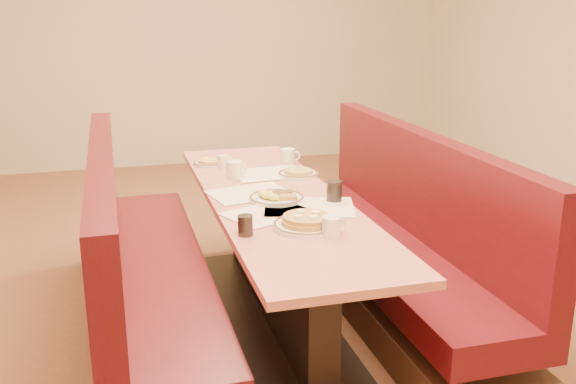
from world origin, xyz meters
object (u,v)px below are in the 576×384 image
object	(u,v)px
pancake_plate	(307,223)
booth_left	(142,277)
booth_right	(395,250)
soda_tumbler_mid	(334,191)
diner_table	(275,260)
eggs_plate	(276,197)
soda_tumbler_near	(245,225)
coffee_mug_a	(332,226)
coffee_mug_c	(289,156)
coffee_mug_d	(224,161)
coffee_mug_b	(235,169)

from	to	relation	value
pancake_plate	booth_left	bearing A→B (deg)	144.13
booth_right	soda_tumbler_mid	distance (m)	0.66
diner_table	eggs_plate	distance (m)	0.40
diner_table	booth_left	bearing A→B (deg)	180.00
diner_table	soda_tumbler_near	xyz separation A→B (m)	(-0.28, -0.56, 0.42)
booth_left	coffee_mug_a	world-z (taller)	booth_left
diner_table	coffee_mug_c	distance (m)	0.88
booth_right	eggs_plate	distance (m)	0.85
coffee_mug_a	diner_table	bearing A→B (deg)	85.14
coffee_mug_d	soda_tumbler_mid	xyz separation A→B (m)	(0.43, -0.90, 0.02)
coffee_mug_a	coffee_mug_d	xyz separation A→B (m)	(-0.24, 1.40, -0.01)
diner_table	coffee_mug_a	bearing A→B (deg)	-82.40
soda_tumbler_near	soda_tumbler_mid	xyz separation A→B (m)	(0.56, 0.38, 0.01)
coffee_mug_c	coffee_mug_d	bearing A→B (deg)	-156.23
coffee_mug_c	soda_tumbler_mid	distance (m)	0.90
pancake_plate	coffee_mug_a	size ratio (longest dim) A/B	2.63
pancake_plate	coffee_mug_a	bearing A→B (deg)	-61.88
soda_tumbler_near	pancake_plate	bearing A→B (deg)	4.05
coffee_mug_a	pancake_plate	bearing A→B (deg)	105.66
coffee_mug_c	coffee_mug_d	world-z (taller)	coffee_mug_c
diner_table	coffee_mug_d	distance (m)	0.85
pancake_plate	diner_table	bearing A→B (deg)	91.70
pancake_plate	soda_tumbler_mid	distance (m)	0.45
booth_left	booth_right	xyz separation A→B (m)	(1.46, 0.00, 0.00)
coffee_mug_c	diner_table	bearing A→B (deg)	-87.84
diner_table	coffee_mug_b	bearing A→B (deg)	106.84
pancake_plate	coffee_mug_c	distance (m)	1.29
coffee_mug_b	diner_table	bearing A→B (deg)	-92.99
booth_left	pancake_plate	bearing A→B (deg)	-35.87
eggs_plate	coffee_mug_b	size ratio (longest dim) A/B	2.20
booth_right	coffee_mug_c	distance (m)	0.96
soda_tumbler_mid	coffee_mug_c	bearing A→B (deg)	89.78
diner_table	soda_tumbler_near	size ratio (longest dim) A/B	26.41
soda_tumbler_near	coffee_mug_d	bearing A→B (deg)	84.26
booth_left	pancake_plate	size ratio (longest dim) A/B	7.82
coffee_mug_b	eggs_plate	bearing A→B (deg)	-96.91
coffee_mug_b	soda_tumbler_mid	world-z (taller)	soda_tumbler_mid
booth_left	pancake_plate	xyz separation A→B (m)	(0.75, -0.54, 0.41)
soda_tumbler_near	coffee_mug_c	bearing A→B (deg)	66.29
diner_table	soda_tumbler_mid	size ratio (longest dim) A/B	22.09
diner_table	coffee_mug_a	world-z (taller)	coffee_mug_a
pancake_plate	eggs_plate	xyz separation A→B (m)	(-0.03, 0.46, -0.01)
coffee_mug_c	booth_right	bearing A→B (deg)	-34.45
coffee_mug_c	soda_tumbler_mid	bearing A→B (deg)	-66.59
booth_right	coffee_mug_d	bearing A→B (deg)	140.84
eggs_plate	coffee_mug_c	size ratio (longest dim) A/B	2.43
coffee_mug_b	soda_tumbler_near	distance (m)	1.01
eggs_plate	soda_tumbler_near	bearing A→B (deg)	-119.00
booth_left	coffee_mug_d	xyz separation A→B (m)	(0.58, 0.72, 0.43)
booth_right	coffee_mug_b	distance (m)	1.07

